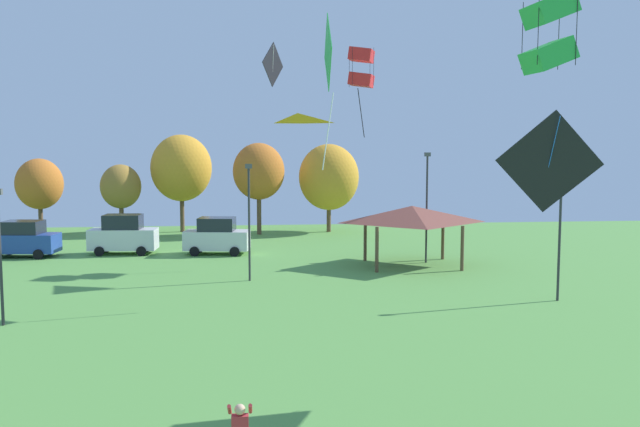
{
  "coord_description": "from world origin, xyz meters",
  "views": [
    {
      "loc": [
        -2.06,
        -1.47,
        7.12
      ],
      "look_at": [
        -0.48,
        14.28,
        5.55
      ],
      "focal_mm": 38.0,
      "sensor_mm": 36.0,
      "label": 1
    }
  ],
  "objects_px": {
    "kite_flying_3": "(549,162)",
    "light_post_0": "(249,215)",
    "park_pavilion": "(412,215)",
    "treeline_tree_1": "(121,187)",
    "kite_flying_2": "(273,65)",
    "treeline_tree_0": "(39,184)",
    "parked_car_third_from_left": "(217,236)",
    "parked_car_second_from_left": "(123,235)",
    "light_post_2": "(0,248)",
    "treeline_tree_2": "(181,168)",
    "kite_flying_5": "(298,130)",
    "kite_flying_4": "(328,56)",
    "kite_flying_7": "(549,33)",
    "parked_car_leftmost": "(23,239)",
    "treeline_tree_4": "(329,177)",
    "light_post_1": "(427,201)",
    "light_post_3": "(560,224)",
    "treeline_tree_3": "(259,172)",
    "kite_flying_6": "(361,68)"
  },
  "relations": [
    {
      "from": "parked_car_second_from_left",
      "to": "park_pavilion",
      "type": "distance_m",
      "value": 19.17
    },
    {
      "from": "kite_flying_3",
      "to": "treeline_tree_2",
      "type": "height_order",
      "value": "kite_flying_3"
    },
    {
      "from": "kite_flying_4",
      "to": "light_post_2",
      "type": "height_order",
      "value": "kite_flying_4"
    },
    {
      "from": "parked_car_leftmost",
      "to": "parked_car_second_from_left",
      "type": "height_order",
      "value": "parked_car_second_from_left"
    },
    {
      "from": "parked_car_second_from_left",
      "to": "treeline_tree_0",
      "type": "bearing_deg",
      "value": 130.4
    },
    {
      "from": "light_post_3",
      "to": "kite_flying_3",
      "type": "bearing_deg",
      "value": -117.08
    },
    {
      "from": "parked_car_third_from_left",
      "to": "treeline_tree_3",
      "type": "height_order",
      "value": "treeline_tree_3"
    },
    {
      "from": "kite_flying_4",
      "to": "treeline_tree_0",
      "type": "distance_m",
      "value": 34.28
    },
    {
      "from": "kite_flying_3",
      "to": "kite_flying_6",
      "type": "relative_size",
      "value": 0.56
    },
    {
      "from": "kite_flying_4",
      "to": "light_post_1",
      "type": "relative_size",
      "value": 1.04
    },
    {
      "from": "park_pavilion",
      "to": "treeline_tree_3",
      "type": "relative_size",
      "value": 0.87
    },
    {
      "from": "parked_car_leftmost",
      "to": "treeline_tree_1",
      "type": "height_order",
      "value": "treeline_tree_1"
    },
    {
      "from": "kite_flying_4",
      "to": "kite_flying_7",
      "type": "xyz_separation_m",
      "value": [
        4.95,
        -12.09,
        -0.87
      ]
    },
    {
      "from": "kite_flying_2",
      "to": "treeline_tree_0",
      "type": "relative_size",
      "value": 0.39
    },
    {
      "from": "parked_car_third_from_left",
      "to": "parked_car_second_from_left",
      "type": "bearing_deg",
      "value": -178.67
    },
    {
      "from": "kite_flying_2",
      "to": "kite_flying_7",
      "type": "xyz_separation_m",
      "value": [
        7.24,
        -18.74,
        -1.25
      ]
    },
    {
      "from": "kite_flying_2",
      "to": "treeline_tree_4",
      "type": "height_order",
      "value": "kite_flying_2"
    },
    {
      "from": "kite_flying_7",
      "to": "parked_car_leftmost",
      "type": "xyz_separation_m",
      "value": [
        -23.18,
        26.15,
        -9.17
      ]
    },
    {
      "from": "kite_flying_7",
      "to": "parked_car_second_from_left",
      "type": "relative_size",
      "value": 0.51
    },
    {
      "from": "treeline_tree_4",
      "to": "kite_flying_6",
      "type": "bearing_deg",
      "value": -88.89
    },
    {
      "from": "kite_flying_6",
      "to": "treeline_tree_4",
      "type": "height_order",
      "value": "kite_flying_6"
    },
    {
      "from": "kite_flying_2",
      "to": "parked_car_third_from_left",
      "type": "relative_size",
      "value": 0.54
    },
    {
      "from": "park_pavilion",
      "to": "parked_car_third_from_left",
      "type": "bearing_deg",
      "value": 155.14
    },
    {
      "from": "treeline_tree_0",
      "to": "treeline_tree_3",
      "type": "relative_size",
      "value": 0.83
    },
    {
      "from": "park_pavilion",
      "to": "treeline_tree_1",
      "type": "xyz_separation_m",
      "value": [
        -20.08,
        16.51,
        0.81
      ]
    },
    {
      "from": "parked_car_second_from_left",
      "to": "treeline_tree_3",
      "type": "distance_m",
      "value": 13.56
    },
    {
      "from": "light_post_1",
      "to": "treeline_tree_2",
      "type": "relative_size",
      "value": 0.83
    },
    {
      "from": "kite_flying_4",
      "to": "light_post_2",
      "type": "xyz_separation_m",
      "value": [
        -13.44,
        -3.33,
        -8.07
      ]
    },
    {
      "from": "light_post_1",
      "to": "light_post_2",
      "type": "xyz_separation_m",
      "value": [
        -20.57,
        -12.68,
        -0.66
      ]
    },
    {
      "from": "kite_flying_2",
      "to": "kite_flying_3",
      "type": "xyz_separation_m",
      "value": [
        7.35,
        -18.8,
        -4.91
      ]
    },
    {
      "from": "parked_car_third_from_left",
      "to": "treeline_tree_3",
      "type": "xyz_separation_m",
      "value": [
        2.9,
        9.98,
        3.91
      ]
    },
    {
      "from": "light_post_0",
      "to": "light_post_3",
      "type": "distance_m",
      "value": 15.51
    },
    {
      "from": "kite_flying_2",
      "to": "park_pavilion",
      "type": "bearing_deg",
      "value": 12.59
    },
    {
      "from": "treeline_tree_3",
      "to": "park_pavilion",
      "type": "bearing_deg",
      "value": -59.94
    },
    {
      "from": "kite_flying_4",
      "to": "treeline_tree_1",
      "type": "xyz_separation_m",
      "value": [
        -14.06,
        25.01,
        -7.31
      ]
    },
    {
      "from": "light_post_1",
      "to": "light_post_2",
      "type": "distance_m",
      "value": 24.18
    },
    {
      "from": "park_pavilion",
      "to": "light_post_1",
      "type": "relative_size",
      "value": 0.95
    },
    {
      "from": "kite_flying_3",
      "to": "light_post_0",
      "type": "height_order",
      "value": "kite_flying_3"
    },
    {
      "from": "treeline_tree_0",
      "to": "treeline_tree_4",
      "type": "relative_size",
      "value": 0.84
    },
    {
      "from": "light_post_2",
      "to": "treeline_tree_2",
      "type": "bearing_deg",
      "value": 82.12
    },
    {
      "from": "kite_flying_4",
      "to": "kite_flying_7",
      "type": "distance_m",
      "value": 13.09
    },
    {
      "from": "parked_car_third_from_left",
      "to": "treeline_tree_3",
      "type": "distance_m",
      "value": 11.11
    },
    {
      "from": "light_post_2",
      "to": "treeline_tree_1",
      "type": "height_order",
      "value": "treeline_tree_1"
    },
    {
      "from": "kite_flying_5",
      "to": "parked_car_third_from_left",
      "type": "distance_m",
      "value": 12.29
    },
    {
      "from": "park_pavilion",
      "to": "light_post_0",
      "type": "xyz_separation_m",
      "value": [
        -9.67,
        -3.72,
        0.43
      ]
    },
    {
      "from": "kite_flying_4",
      "to": "light_post_0",
      "type": "relative_size",
      "value": 1.14
    },
    {
      "from": "kite_flying_2",
      "to": "light_post_1",
      "type": "bearing_deg",
      "value": 16.01
    },
    {
      "from": "light_post_2",
      "to": "treeline_tree_2",
      "type": "height_order",
      "value": "treeline_tree_2"
    },
    {
      "from": "kite_flying_7",
      "to": "parked_car_second_from_left",
      "type": "bearing_deg",
      "value": 122.39
    },
    {
      "from": "park_pavilion",
      "to": "treeline_tree_0",
      "type": "bearing_deg",
      "value": 146.43
    }
  ]
}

